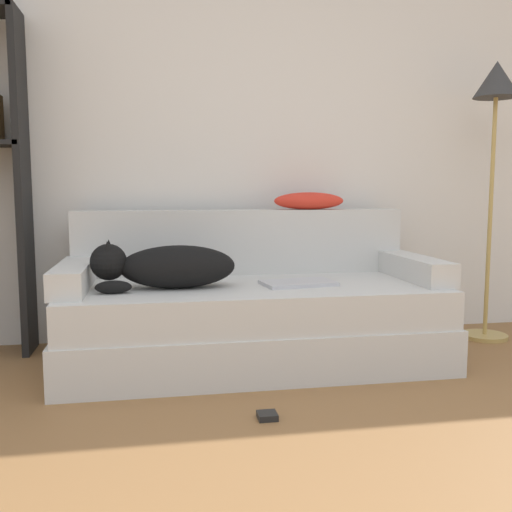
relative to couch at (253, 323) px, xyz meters
The scene contains 10 objects.
wall_back 1.30m from the couch, 76.84° to the left, with size 7.73×0.06×2.70m.
couch is the anchor object (origin of this frame).
couch_backrest 0.53m from the couch, 90.00° to the left, with size 1.83×0.15×0.36m.
couch_arm_left 0.90m from the couch, behind, with size 0.15×0.68×0.12m.
couch_arm_right 0.90m from the couch, ahead, with size 0.15×0.68×0.12m.
dog 0.54m from the couch, behind, with size 0.68×0.25×0.24m.
laptop 0.31m from the couch, 20.31° to the right, with size 0.38×0.26×0.02m.
throw_pillow 0.80m from the couch, 42.34° to the left, with size 0.40×0.16×0.10m.
floor_lamp 1.82m from the couch, ahead, with size 0.26×0.26×1.59m.
power_adapter 0.76m from the couch, 95.59° to the right, with size 0.07×0.07×0.02m.
Camera 1 is at (-0.62, -0.87, 0.87)m, focal length 40.00 mm.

